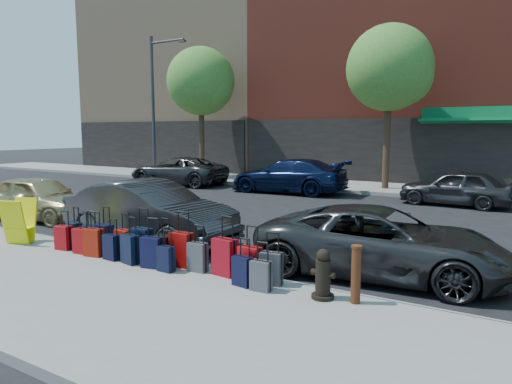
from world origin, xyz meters
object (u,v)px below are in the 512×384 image
Objects in this scene: suitcase_front_5 at (164,249)px; car_near_1 at (149,212)px; tree_left at (203,83)px; tree_center at (393,70)px; streetlight at (155,98)px; car_far_2 at (456,188)px; display_rack at (19,222)px; car_near_2 at (381,242)px; car_far_1 at (288,176)px; fire_hydrant at (323,276)px; car_near_0 at (39,198)px; car_far_0 at (178,171)px; bollard at (356,273)px.

car_near_1 reaches higher than suitcase_front_5.
tree_center is (10.50, 0.00, 0.00)m from tree_left.
streetlight is 17.22m from car_far_2.
streetlight is at bearing 101.77° from display_rack.
tree_center is 7.04× the size of display_rack.
car_near_2 is 0.89× the size of car_far_1.
fire_hydrant is at bearing -47.30° from tree_left.
car_near_0 is at bearing -76.32° from tree_left.
tree_center is 16.16m from display_rack.
car_far_2 is at bearing -40.60° from tree_center.
car_far_0 is (3.42, -2.12, -3.95)m from streetlight.
bollard is 0.19× the size of car_near_2.
streetlight reaches higher than suitcase_front_5.
streetlight is 20.66m from car_near_2.
car_near_2 is at bearing -35.11° from streetlight.
bollard is at bearing 5.85° from suitcase_front_5.
car_far_2 is (3.19, -2.73, -4.74)m from tree_center.
display_rack is 13.11m from car_far_0.
tree_left is 8.66m from car_far_1.
tree_left is 1.81× the size of car_near_0.
car_far_0 is 0.98× the size of car_far_1.
tree_left reaches higher than display_rack.
tree_left is 20.24m from fire_hydrant.
car_near_1 is (-5.84, 1.69, 0.15)m from bollard.
car_far_1 is (6.78, -2.73, -4.65)m from tree_left.
streetlight is 1.70× the size of car_near_2.
suitcase_front_5 is at bearing -112.17° from car_near_0.
streetlight is 16.67m from car_near_1.
tree_left is at bearing 42.65° from car_near_2.
tree_center reaches higher than suitcase_front_5.
car_near_0 is 5.00m from car_near_1.
suitcase_front_5 is 4.22m from car_near_2.
tree_left is 18.04m from suitcase_front_5.
fire_hydrant is 0.88× the size of bollard.
suitcase_front_5 is 7.15m from car_near_0.
tree_left is 15.69m from car_near_1.
bollard is at bearing 45.09° from car_far_0.
car_far_0 is (0.48, -2.82, -4.70)m from tree_left.
tree_left is 8.13× the size of suitcase_front_5.
car_near_1 is at bearing 4.84° from car_far_1.
display_rack is (-7.91, -0.39, 0.05)m from bollard.
tree_left reaches higher than car_far_2.
car_far_1 reaches higher than car_near_1.
fire_hydrant is 0.20× the size of car_near_0.
display_rack is at bearing 135.47° from car_near_1.
display_rack is 0.26× the size of car_far_2.
car_near_0 is at bearing -23.62° from car_far_1.
tree_center is at bearing 103.02° from bollard.
car_near_0 reaches higher than suitcase_front_5.
car_near_2 is (16.58, -11.66, -4.01)m from streetlight.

